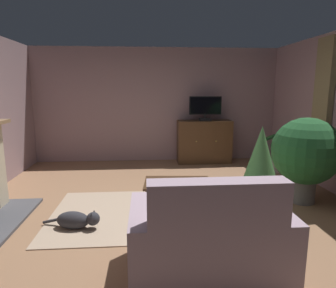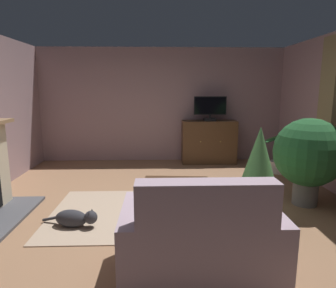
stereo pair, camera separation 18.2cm
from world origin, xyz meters
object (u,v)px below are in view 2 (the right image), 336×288
Objects in this scene: potted_plant_small_fern_corner at (279,163)px; sofa_floral at (200,243)px; cat at (75,218)px; tv_cabinet at (209,143)px; tv_remote at (173,183)px; potted_plant_on_hearth_side at (258,172)px; coffee_table at (176,186)px; television at (210,108)px; potted_plant_leafy_by_curtain at (308,154)px.

sofa_floral is at bearing -121.98° from potted_plant_small_fern_corner.
cat is at bearing 143.62° from sofa_floral.
potted_plant_small_fern_corner is (1.30, -0.86, -0.27)m from tv_cabinet.
potted_plant_on_hearth_side is at bearing 109.02° from tv_remote.
cat is at bearing -163.20° from coffee_table.
potted_plant_on_hearth_side is (0.96, -0.45, 0.32)m from coffee_table.
television reaches higher than coffee_table.
potted_plant_leafy_by_curtain is at bearing 138.61° from tv_remote.
potted_plant_small_fern_corner is (1.25, 2.36, -0.51)m from potted_plant_on_hearth_side.
tv_remote is 3.02m from potted_plant_small_fern_corner.
sofa_floral is 1.75× the size of potted_plant_small_fern_corner.
potted_plant_on_hearth_side reaches higher than coffee_table.
potted_plant_on_hearth_side is 2.71m from potted_plant_small_fern_corner.
sofa_floral is 2.49m from potted_plant_leafy_by_curtain.
potted_plant_leafy_by_curtain is at bearing 11.23° from cat.
television is at bearing -159.76° from tv_remote.
potted_plant_leafy_by_curtain is at bearing 7.40° from coffee_table.
tv_remote reaches higher than coffee_table.
tv_cabinet is 0.95× the size of potted_plant_leafy_by_curtain.
tv_cabinet is 1.66× the size of cat.
potted_plant_small_fern_corner is at bearing 80.22° from potted_plant_leafy_by_curtain.
television is (0.00, -0.05, 0.80)m from tv_cabinet.
television is 1.86m from potted_plant_small_fern_corner.
potted_plant_on_hearth_side is (0.83, 0.98, 0.37)m from sofa_floral.
potted_plant_leafy_by_curtain reaches higher than potted_plant_small_fern_corner.
potted_plant_small_fern_corner is 1.77m from potted_plant_leafy_by_curtain.
tv_remote is at bearing 159.97° from potted_plant_on_hearth_side.
sofa_floral is at bearing -100.67° from television.
tv_remote reaches higher than cat.
coffee_table is at bearing -108.53° from television.
potted_plant_on_hearth_side is 2.32m from cat.
tv_remote is (-0.95, -2.85, -0.01)m from tv_cabinet.
potted_plant_leafy_by_curtain is (1.92, 0.25, 0.37)m from coffee_table.
tv_cabinet is at bearing 79.46° from sofa_floral.
tv_remote is at bearing 97.32° from sofa_floral.
television is 4.31m from sofa_floral.
potted_plant_small_fern_corner is at bearing 58.02° from sofa_floral.
tv_cabinet is at bearing 146.48° from potted_plant_small_fern_corner.
tv_remote is at bearing -138.56° from potted_plant_small_fern_corner.
cat is (-2.19, -3.15, -0.35)m from tv_cabinet.
potted_plant_small_fern_corner is at bearing 62.12° from potted_plant_on_hearth_side.
sofa_floral is at bearing -136.98° from potted_plant_leafy_by_curtain.
potted_plant_small_fern_corner is at bearing 40.80° from coffee_table.
potted_plant_small_fern_corner is at bearing -33.52° from tv_cabinet.
tv_remote is 0.12× the size of sofa_floral.
sofa_floral is (-0.78, -4.14, -0.93)m from television.
television is at bearing 90.97° from potted_plant_on_hearth_side.
television is at bearing 112.35° from potted_plant_leafy_by_curtain.
coffee_table is at bearing -108.20° from tv_cabinet.
potted_plant_small_fern_corner is (2.08, 3.33, -0.14)m from sofa_floral.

